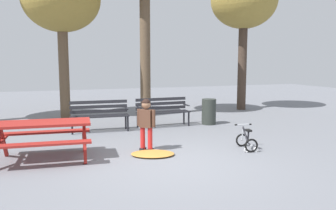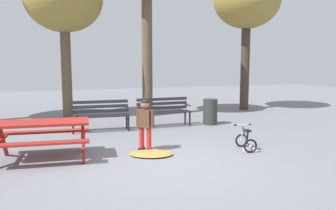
# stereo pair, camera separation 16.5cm
# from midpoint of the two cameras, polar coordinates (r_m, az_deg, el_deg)

# --- Properties ---
(ground) EXTENTS (36.00, 36.00, 0.00)m
(ground) POSITION_cam_midpoint_polar(r_m,az_deg,el_deg) (6.64, 0.39, -9.70)
(ground) COLOR slate
(picnic_table) EXTENTS (1.92, 1.50, 0.79)m
(picnic_table) POSITION_cam_midpoint_polar(r_m,az_deg,el_deg) (7.16, -19.72, -3.98)
(picnic_table) COLOR maroon
(picnic_table) RESTS_ON ground
(park_bench_far_left) EXTENTS (1.62, 0.55, 0.85)m
(park_bench_far_left) POSITION_cam_midpoint_polar(r_m,az_deg,el_deg) (9.69, -10.80, -1.31)
(park_bench_far_left) COLOR #232328
(park_bench_far_left) RESTS_ON ground
(park_bench_left) EXTENTS (1.61, 0.48, 0.85)m
(park_bench_left) POSITION_cam_midpoint_polar(r_m,az_deg,el_deg) (10.20, -0.28, -0.75)
(park_bench_left) COLOR #232328
(park_bench_left) RESTS_ON ground
(child_standing) EXTENTS (0.33, 0.33, 1.15)m
(child_standing) POSITION_cam_midpoint_polar(r_m,az_deg,el_deg) (7.37, -3.22, -2.55)
(child_standing) COLOR red
(child_standing) RESTS_ON ground
(kids_bicycle) EXTENTS (0.45, 0.61, 0.54)m
(kids_bicycle) POSITION_cam_midpoint_polar(r_m,az_deg,el_deg) (7.75, 13.54, -5.87)
(kids_bicycle) COLOR black
(kids_bicycle) RESTS_ON ground
(leaf_pile) EXTENTS (1.06, 0.89, 0.07)m
(leaf_pile) POSITION_cam_midpoint_polar(r_m,az_deg,el_deg) (7.15, -2.16, -8.15)
(leaf_pile) COLOR #C68438
(leaf_pile) RESTS_ON ground
(trash_bin) EXTENTS (0.44, 0.44, 0.79)m
(trash_bin) POSITION_cam_midpoint_polar(r_m,az_deg,el_deg) (10.60, 7.53, -1.13)
(trash_bin) COLOR #2D332D
(trash_bin) RESTS_ON ground
(tree_left) EXTENTS (2.60, 2.60, 5.12)m
(tree_left) POSITION_cam_midpoint_polar(r_m,az_deg,el_deg) (12.42, -16.70, 16.37)
(tree_left) COLOR brown
(tree_left) RESTS_ON ground
(tree_right) EXTENTS (2.60, 2.60, 5.42)m
(tree_right) POSITION_cam_midpoint_polar(r_m,az_deg,el_deg) (14.21, 13.42, 16.49)
(tree_right) COLOR #423328
(tree_right) RESTS_ON ground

